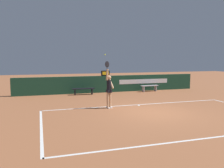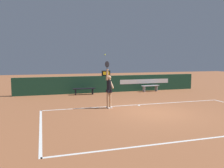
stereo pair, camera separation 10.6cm
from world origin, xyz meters
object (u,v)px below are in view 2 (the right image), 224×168
(speed_display, at_px, (106,73))
(tennis_player, at_px, (109,89))
(courtside_bench_near, at_px, (84,90))
(tennis_ball, at_px, (105,55))
(courtside_bench_far, at_px, (150,87))

(speed_display, distance_m, tennis_player, 5.93)
(tennis_player, xyz_separation_m, courtside_bench_near, (-0.46, 5.02, -0.69))
(speed_display, xyz_separation_m, tennis_ball, (-1.66, -5.82, 1.35))
(tennis_ball, height_order, courtside_bench_near, tennis_ball)
(speed_display, xyz_separation_m, tennis_player, (-1.42, -5.74, -0.45))
(speed_display, distance_m, tennis_ball, 6.20)
(courtside_bench_near, bearing_deg, tennis_ball, -87.53)
(tennis_player, relative_size, tennis_ball, 36.40)
(speed_display, relative_size, courtside_bench_far, 0.44)
(tennis_ball, height_order, courtside_bench_far, tennis_ball)
(tennis_ball, bearing_deg, tennis_player, 17.83)
(tennis_player, height_order, courtside_bench_near, tennis_player)
(tennis_player, bearing_deg, tennis_ball, -162.17)
(tennis_player, xyz_separation_m, tennis_ball, (-0.24, -0.08, 1.80))
(speed_display, bearing_deg, courtside_bench_far, -10.04)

